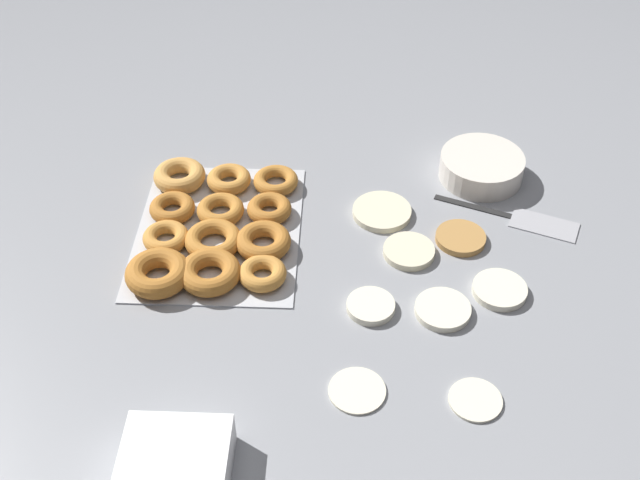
{
  "coord_description": "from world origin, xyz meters",
  "views": [
    {
      "loc": [
        1.0,
        -0.03,
        1.02
      ],
      "look_at": [
        -0.06,
        -0.07,
        0.04
      ],
      "focal_mm": 45.0,
      "sensor_mm": 36.0,
      "label": 1
    }
  ],
  "objects_px": {
    "pancake_0": "(371,306)",
    "pancake_5": "(354,390)",
    "pancake_3": "(382,212)",
    "pancake_7": "(409,251)",
    "pancake_6": "(500,290)",
    "spatula": "(528,220)",
    "pancake_4": "(461,238)",
    "donut_tray": "(214,229)",
    "batter_bowl": "(481,167)",
    "pancake_2": "(443,310)",
    "pancake_1": "(476,399)",
    "container_stack": "(176,464)"
  },
  "relations": [
    {
      "from": "pancake_7",
      "to": "spatula",
      "type": "bearing_deg",
      "value": 113.24
    },
    {
      "from": "pancake_3",
      "to": "donut_tray",
      "type": "xyz_separation_m",
      "value": [
        0.08,
        -0.32,
        0.01
      ]
    },
    {
      "from": "pancake_0",
      "to": "pancake_5",
      "type": "distance_m",
      "value": 0.18
    },
    {
      "from": "pancake_0",
      "to": "pancake_4",
      "type": "bearing_deg",
      "value": 136.8
    },
    {
      "from": "pancake_0",
      "to": "pancake_7",
      "type": "xyz_separation_m",
      "value": [
        -0.14,
        0.07,
        -0.0
      ]
    },
    {
      "from": "pancake_0",
      "to": "pancake_6",
      "type": "relative_size",
      "value": 0.87
    },
    {
      "from": "pancake_0",
      "to": "batter_bowl",
      "type": "xyz_separation_m",
      "value": [
        -0.38,
        0.23,
        0.02
      ]
    },
    {
      "from": "pancake_7",
      "to": "pancake_1",
      "type": "bearing_deg",
      "value": 15.23
    },
    {
      "from": "pancake_3",
      "to": "pancake_7",
      "type": "bearing_deg",
      "value": 23.39
    },
    {
      "from": "container_stack",
      "to": "pancake_4",
      "type": "bearing_deg",
      "value": 138.98
    },
    {
      "from": "pancake_3",
      "to": "batter_bowl",
      "type": "relative_size",
      "value": 0.67
    },
    {
      "from": "pancake_6",
      "to": "spatula",
      "type": "xyz_separation_m",
      "value": [
        -0.19,
        0.08,
        -0.0
      ]
    },
    {
      "from": "pancake_3",
      "to": "container_stack",
      "type": "relative_size",
      "value": 0.75
    },
    {
      "from": "pancake_7",
      "to": "spatula",
      "type": "xyz_separation_m",
      "value": [
        -0.1,
        0.23,
        -0.0
      ]
    },
    {
      "from": "pancake_6",
      "to": "container_stack",
      "type": "height_order",
      "value": "container_stack"
    },
    {
      "from": "pancake_5",
      "to": "spatula",
      "type": "relative_size",
      "value": 0.33
    },
    {
      "from": "pancake_3",
      "to": "pancake_5",
      "type": "xyz_separation_m",
      "value": [
        0.42,
        -0.05,
        -0.0
      ]
    },
    {
      "from": "pancake_3",
      "to": "spatula",
      "type": "height_order",
      "value": "pancake_3"
    },
    {
      "from": "donut_tray",
      "to": "pancake_2",
      "type": "bearing_deg",
      "value": 66.87
    },
    {
      "from": "pancake_5",
      "to": "pancake_2",
      "type": "bearing_deg",
      "value": 139.01
    },
    {
      "from": "pancake_7",
      "to": "pancake_2",
      "type": "bearing_deg",
      "value": 19.85
    },
    {
      "from": "pancake_5",
      "to": "pancake_4",
      "type": "bearing_deg",
      "value": 151.09
    },
    {
      "from": "pancake_3",
      "to": "pancake_6",
      "type": "bearing_deg",
      "value": 44.91
    },
    {
      "from": "pancake_0",
      "to": "pancake_2",
      "type": "relative_size",
      "value": 0.87
    },
    {
      "from": "pancake_6",
      "to": "pancake_1",
      "type": "bearing_deg",
      "value": -15.69
    },
    {
      "from": "pancake_2",
      "to": "batter_bowl",
      "type": "height_order",
      "value": "batter_bowl"
    },
    {
      "from": "pancake_5",
      "to": "batter_bowl",
      "type": "relative_size",
      "value": 0.53
    },
    {
      "from": "pancake_1",
      "to": "spatula",
      "type": "height_order",
      "value": "pancake_1"
    },
    {
      "from": "pancake_5",
      "to": "donut_tray",
      "type": "relative_size",
      "value": 0.23
    },
    {
      "from": "pancake_3",
      "to": "donut_tray",
      "type": "bearing_deg",
      "value": -76.59
    },
    {
      "from": "pancake_3",
      "to": "pancake_4",
      "type": "distance_m",
      "value": 0.16
    },
    {
      "from": "pancake_4",
      "to": "batter_bowl",
      "type": "xyz_separation_m",
      "value": [
        -0.2,
        0.06,
        0.02
      ]
    },
    {
      "from": "pancake_1",
      "to": "donut_tray",
      "type": "bearing_deg",
      "value": -128.52
    },
    {
      "from": "pancake_0",
      "to": "pancake_4",
      "type": "height_order",
      "value": "same"
    },
    {
      "from": "pancake_1",
      "to": "pancake_7",
      "type": "relative_size",
      "value": 0.88
    },
    {
      "from": "spatula",
      "to": "pancake_3",
      "type": "bearing_deg",
      "value": -161.17
    },
    {
      "from": "pancake_2",
      "to": "spatula",
      "type": "xyz_separation_m",
      "value": [
        -0.24,
        0.18,
        -0.0
      ]
    },
    {
      "from": "pancake_0",
      "to": "pancake_1",
      "type": "xyz_separation_m",
      "value": [
        0.19,
        0.16,
        -0.0
      ]
    },
    {
      "from": "pancake_5",
      "to": "donut_tray",
      "type": "bearing_deg",
      "value": -142.71
    },
    {
      "from": "pancake_2",
      "to": "spatula",
      "type": "height_order",
      "value": "pancake_2"
    },
    {
      "from": "pancake_1",
      "to": "pancake_4",
      "type": "relative_size",
      "value": 0.89
    },
    {
      "from": "pancake_2",
      "to": "pancake_5",
      "type": "bearing_deg",
      "value": -40.99
    },
    {
      "from": "container_stack",
      "to": "spatula",
      "type": "xyz_separation_m",
      "value": [
        -0.57,
        0.58,
        -0.03
      ]
    },
    {
      "from": "pancake_4",
      "to": "pancake_6",
      "type": "xyz_separation_m",
      "value": [
        0.13,
        0.06,
        0.0
      ]
    },
    {
      "from": "pancake_2",
      "to": "pancake_4",
      "type": "distance_m",
      "value": 0.19
    },
    {
      "from": "pancake_2",
      "to": "pancake_7",
      "type": "bearing_deg",
      "value": -160.15
    },
    {
      "from": "pancake_0",
      "to": "donut_tray",
      "type": "distance_m",
      "value": 0.34
    },
    {
      "from": "pancake_1",
      "to": "pancake_2",
      "type": "xyz_separation_m",
      "value": [
        -0.18,
        -0.04,
        0.0
      ]
    },
    {
      "from": "pancake_1",
      "to": "pancake_2",
      "type": "distance_m",
      "value": 0.19
    },
    {
      "from": "pancake_0",
      "to": "pancake_3",
      "type": "distance_m",
      "value": 0.25
    }
  ]
}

